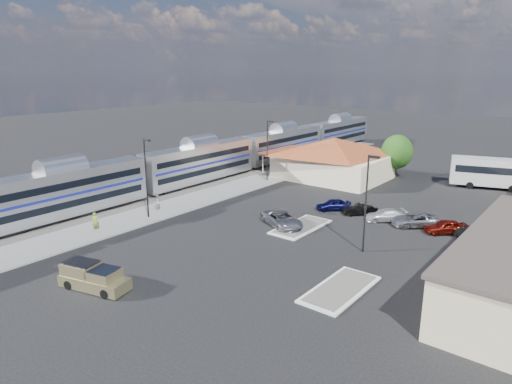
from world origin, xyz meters
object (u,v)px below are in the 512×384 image
Objects in this scene: pickup_truck at (94,278)px; suv at (282,219)px; coach_bus at (502,172)px; station_depot at (333,158)px.

suv is at bearing -22.61° from pickup_truck.
pickup_truck is 54.82m from coach_bus.
pickup_truck is at bearing -161.22° from suv.
pickup_truck is at bearing 144.27° from coach_bus.
station_depot is 1.38× the size of coach_bus.
suv is at bearing 137.95° from coach_bus.
pickup_truck is 20.62m from suv.
station_depot is 43.56m from pickup_truck.
station_depot is 3.14× the size of pickup_truck.
suv is at bearing -73.56° from station_depot.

